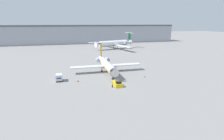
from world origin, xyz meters
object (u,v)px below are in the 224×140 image
Objects in this scene: pushback_tug at (118,84)px; airplane_parked_far_left at (114,43)px; luggage_cart at (59,78)px; traffic_cone_right at (145,76)px; airplane_main at (106,64)px; traffic_cone_left at (78,81)px; worker_near_tug at (112,85)px.

airplane_parked_far_left is (20.02, 75.21, 3.45)m from pushback_tug.
pushback_tug is 77.90m from airplane_parked_far_left.
traffic_cone_right is (29.32, -3.37, -0.88)m from luggage_cart.
airplane_parked_far_left is at bearing 75.09° from pushback_tug.
traffic_cone_right is (11.59, -10.53, -2.85)m from airplane_main.
pushback_tug is 13.66m from traffic_cone_left.
worker_near_tug is 0.04× the size of airplane_parked_far_left.
traffic_cone_left is (5.92, -2.08, -0.87)m from luggage_cart.
luggage_cart is at bearing 173.45° from traffic_cone_right.
airplane_main is 61.79m from airplane_parked_far_left.
traffic_cone_left is at bearing 176.86° from traffic_cone_right.
luggage_cart is at bearing 146.29° from worker_near_tug.
pushback_tug is at bearing -152.87° from traffic_cone_right.
traffic_cone_right is at bearing 26.73° from worker_near_tug.
luggage_cart is (-17.72, -7.17, -1.97)m from airplane_main.
airplane_main is 15.92m from traffic_cone_right.
worker_near_tug is 79.23m from airplane_parked_far_left.
traffic_cone_left is 1.13× the size of traffic_cone_right.
airplane_main is at bearing 38.07° from traffic_cone_left.
luggage_cart is at bearing 160.63° from traffic_cone_left.
traffic_cone_left is at bearing -114.91° from airplane_parked_far_left.
pushback_tug is at bearing -104.91° from airplane_parked_far_left.
airplane_parked_far_left is (37.41, 65.73, 2.98)m from luggage_cart.
traffic_cone_right is at bearing -6.55° from luggage_cart.
pushback_tug reaches higher than traffic_cone_left.
airplane_main is at bearing 82.71° from worker_near_tug.
traffic_cone_left is 74.87m from airplane_parked_far_left.
airplane_main is at bearing 88.86° from pushback_tug.
traffic_cone_right is 0.02× the size of airplane_parked_far_left.
airplane_parked_far_left is at bearing 60.35° from luggage_cart.
pushback_tug is at bearing -28.58° from luggage_cart.
traffic_cone_right is at bearing 27.13° from pushback_tug.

